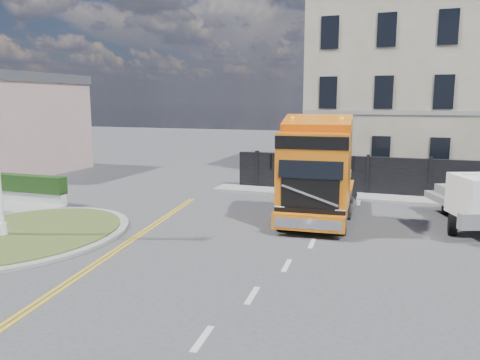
% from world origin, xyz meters
% --- Properties ---
extents(ground, '(120.00, 120.00, 0.00)m').
position_xyz_m(ground, '(0.00, 0.00, 0.00)').
color(ground, '#424244').
rests_on(ground, ground).
extents(traffic_island, '(6.80, 6.80, 0.17)m').
position_xyz_m(traffic_island, '(-7.00, -3.00, 0.08)').
color(traffic_island, gray).
rests_on(traffic_island, ground).
extents(seaside_bldg_pink, '(8.00, 8.00, 6.00)m').
position_xyz_m(seaside_bldg_pink, '(-20.00, 9.00, 3.00)').
color(seaside_bldg_pink, '#CAA09D').
rests_on(seaside_bldg_pink, ground).
extents(hoarding_fence, '(18.80, 0.25, 2.00)m').
position_xyz_m(hoarding_fence, '(6.55, 9.00, 1.00)').
color(hoarding_fence, black).
rests_on(hoarding_fence, ground).
extents(georgian_building, '(12.30, 10.30, 12.80)m').
position_xyz_m(georgian_building, '(6.00, 16.50, 5.77)').
color(georgian_building, beige).
rests_on(georgian_building, ground).
extents(pavement_far, '(20.00, 1.60, 0.12)m').
position_xyz_m(pavement_far, '(6.00, 8.10, 0.06)').
color(pavement_far, gray).
rests_on(pavement_far, ground).
extents(truck, '(3.06, 7.09, 4.15)m').
position_xyz_m(truck, '(2.52, 2.51, 1.86)').
color(truck, black).
rests_on(truck, ground).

